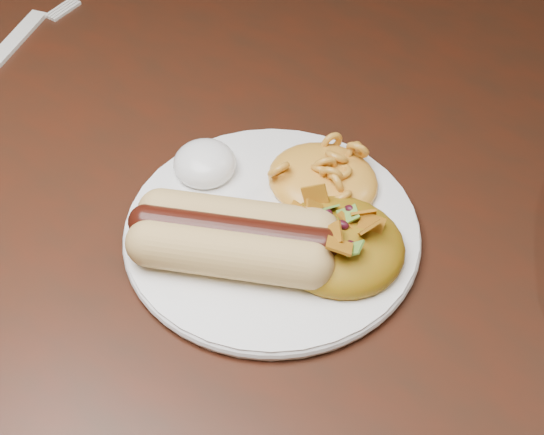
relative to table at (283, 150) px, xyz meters
The scene contains 7 objects.
table is the anchor object (origin of this frame).
plate 0.21m from the table, 58.95° to the right, with size 0.21×0.21×0.01m, color white.
hotdog 0.25m from the table, 65.39° to the right, with size 0.12×0.11×0.03m.
mac_and_cheese 0.19m from the table, 45.49° to the right, with size 0.08×0.08×0.03m, color yellow.
sour_cream 0.19m from the table, 79.91° to the right, with size 0.05×0.05×0.03m, color white.
taco_salad 0.25m from the table, 46.48° to the right, with size 0.09×0.09×0.04m.
fork 0.26m from the table, 154.67° to the right, with size 0.02×0.12×0.00m, color white.
Camera 1 is at (0.31, -0.48, 1.20)m, focal length 55.00 mm.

